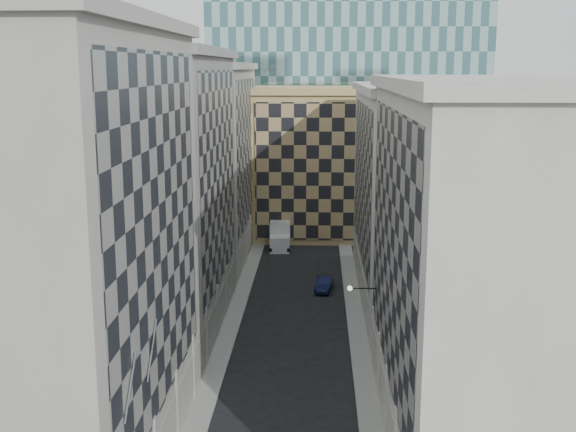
# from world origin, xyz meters

# --- Properties ---
(sidewalk_west) EXTENTS (1.50, 100.00, 0.15)m
(sidewalk_west) POSITION_xyz_m (-5.25, 30.00, 0.07)
(sidewalk_west) COLOR gray
(sidewalk_west) RESTS_ON ground
(sidewalk_east) EXTENTS (1.50, 100.00, 0.15)m
(sidewalk_east) POSITION_xyz_m (5.25, 30.00, 0.07)
(sidewalk_east) COLOR gray
(sidewalk_east) RESTS_ON ground
(bldg_left_a) EXTENTS (10.80, 22.80, 23.70)m
(bldg_left_a) POSITION_xyz_m (-10.88, 11.00, 11.82)
(bldg_left_a) COLOR gray
(bldg_left_a) RESTS_ON ground
(bldg_left_b) EXTENTS (10.80, 22.80, 22.70)m
(bldg_left_b) POSITION_xyz_m (-10.88, 33.00, 11.32)
(bldg_left_b) COLOR gray
(bldg_left_b) RESTS_ON ground
(bldg_left_c) EXTENTS (10.80, 22.80, 21.70)m
(bldg_left_c) POSITION_xyz_m (-10.88, 55.00, 10.83)
(bldg_left_c) COLOR gray
(bldg_left_c) RESTS_ON ground
(bldg_right_a) EXTENTS (10.80, 26.80, 20.70)m
(bldg_right_a) POSITION_xyz_m (10.88, 15.00, 10.32)
(bldg_right_a) COLOR #B1ACA3
(bldg_right_a) RESTS_ON ground
(bldg_right_b) EXTENTS (10.80, 28.80, 19.70)m
(bldg_right_b) POSITION_xyz_m (10.89, 42.00, 9.85)
(bldg_right_b) COLOR #B1ACA3
(bldg_right_b) RESTS_ON ground
(tan_block) EXTENTS (16.80, 14.80, 18.80)m
(tan_block) POSITION_xyz_m (2.00, 67.90, 9.44)
(tan_block) COLOR tan
(tan_block) RESTS_ON ground
(church_tower) EXTENTS (7.20, 7.20, 51.50)m
(church_tower) POSITION_xyz_m (0.00, 82.00, 26.95)
(church_tower) COLOR #2C2722
(church_tower) RESTS_ON ground
(flagpoles_left) EXTENTS (0.10, 6.33, 2.33)m
(flagpoles_left) POSITION_xyz_m (-5.90, 6.00, 8.00)
(flagpoles_left) COLOR gray
(flagpoles_left) RESTS_ON ground
(bracket_lamp) EXTENTS (1.98, 0.36, 0.36)m
(bracket_lamp) POSITION_xyz_m (4.38, 24.00, 6.20)
(bracket_lamp) COLOR black
(bracket_lamp) RESTS_ON ground
(box_truck) EXTENTS (2.54, 5.91, 3.21)m
(box_truck) POSITION_xyz_m (-2.56, 59.90, 1.40)
(box_truck) COLOR silver
(box_truck) RESTS_ON ground
(dark_car) EXTENTS (1.93, 4.21, 1.34)m
(dark_car) POSITION_xyz_m (2.60, 43.05, 0.67)
(dark_car) COLOR #0F1538
(dark_car) RESTS_ON ground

